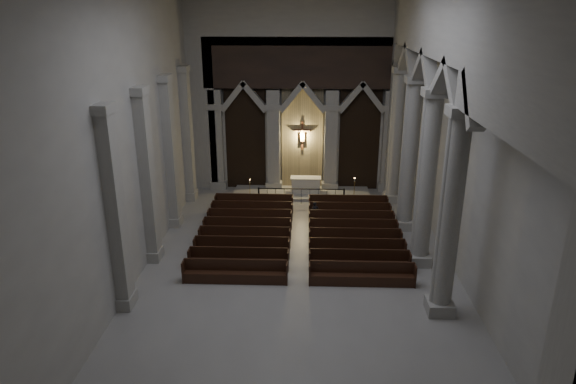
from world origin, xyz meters
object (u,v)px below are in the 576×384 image
object	(u,v)px
pews	(300,236)
worshipper	(315,212)
altar	(306,185)
candle_stand_left	(250,194)
altar_rail	(301,194)
candle_stand_right	(354,194)

from	to	relation	value
pews	worshipper	bearing A→B (deg)	73.58
altar	candle_stand_left	xyz separation A→B (m)	(-3.41, -0.97, -0.29)
altar	candle_stand_left	distance (m)	3.56
altar_rail	candle_stand_right	distance (m)	3.29
altar	worshipper	distance (m)	4.38
altar	candle_stand_right	bearing A→B (deg)	-19.01
altar_rail	worshipper	bearing A→B (deg)	-73.28
altar	pews	bearing A→B (deg)	-92.11
altar_rail	candle_stand_right	bearing A→B (deg)	12.69
candle_stand_right	pews	distance (m)	6.80
candle_stand_right	pews	size ratio (longest dim) A/B	0.15
altar_rail	worshipper	size ratio (longest dim) A/B	4.56
candle_stand_right	altar	bearing A→B (deg)	160.99
candle_stand_right	worshipper	xyz separation A→B (m)	(-2.42, -3.33, 0.17)
altar	candle_stand_right	xyz separation A→B (m)	(2.95, -1.01, -0.24)
worshipper	candle_stand_left	bearing A→B (deg)	133.72
candle_stand_left	candle_stand_right	bearing A→B (deg)	-0.40
altar	pews	world-z (taller)	altar
altar_rail	candle_stand_right	world-z (taller)	candle_stand_right
candle_stand_left	worshipper	distance (m)	5.19
altar	candle_stand_left	size ratio (longest dim) A/B	1.50
candle_stand_right	worshipper	size ratio (longest dim) A/B	1.29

